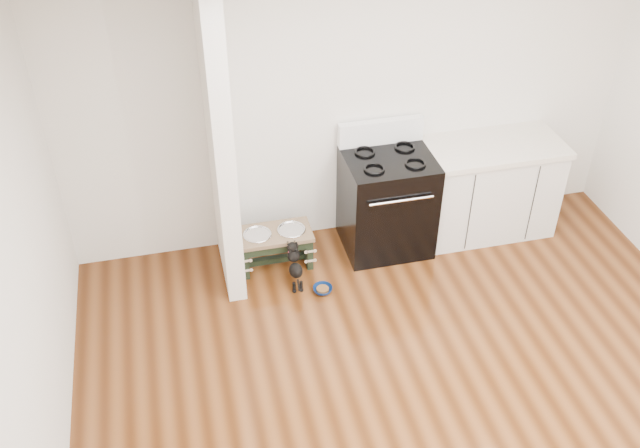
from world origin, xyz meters
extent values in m
plane|color=#401F0B|center=(0.00, 0.00, 0.00)|extent=(5.00, 5.00, 0.00)
plane|color=silver|center=(0.00, 2.50, 1.35)|extent=(5.00, 0.00, 5.00)
plane|color=silver|center=(-2.50, 0.00, 1.35)|extent=(0.00, 5.00, 5.00)
plane|color=white|center=(0.00, 0.00, 2.70)|extent=(5.00, 5.00, 0.00)
cube|color=silver|center=(-1.18, 2.10, 1.35)|extent=(0.15, 0.80, 2.70)
cube|color=black|center=(0.25, 2.15, 0.46)|extent=(0.76, 0.65, 0.92)
cube|color=black|center=(0.25, 1.84, 0.40)|extent=(0.58, 0.02, 0.50)
cylinder|color=silver|center=(0.25, 1.80, 0.72)|extent=(0.56, 0.02, 0.02)
cube|color=white|center=(0.25, 2.43, 1.03)|extent=(0.76, 0.08, 0.22)
torus|color=black|center=(0.07, 2.01, 0.93)|extent=(0.18, 0.18, 0.02)
torus|color=black|center=(0.43, 2.01, 0.93)|extent=(0.18, 0.18, 0.02)
torus|color=black|center=(0.07, 2.29, 0.93)|extent=(0.18, 0.18, 0.02)
torus|color=black|center=(0.43, 2.29, 0.93)|extent=(0.18, 0.18, 0.02)
cube|color=silver|center=(1.23, 2.18, 0.43)|extent=(1.20, 0.60, 0.86)
cube|color=beige|center=(1.23, 2.18, 0.89)|extent=(1.24, 0.64, 0.05)
cube|color=black|center=(1.23, 1.92, 0.05)|extent=(1.20, 0.06, 0.10)
cube|color=black|center=(-1.06, 2.10, 0.16)|extent=(0.05, 0.31, 0.32)
cube|color=black|center=(-0.50, 2.10, 0.16)|extent=(0.05, 0.31, 0.32)
cube|color=black|center=(-0.78, 1.96, 0.28)|extent=(0.51, 0.03, 0.08)
cube|color=black|center=(-0.78, 2.10, 0.05)|extent=(0.51, 0.05, 0.05)
cube|color=brown|center=(-0.78, 2.10, 0.34)|extent=(0.65, 0.34, 0.04)
cylinder|color=silver|center=(-0.93, 2.10, 0.34)|extent=(0.22, 0.22, 0.04)
cylinder|color=silver|center=(-0.63, 2.10, 0.34)|extent=(0.22, 0.22, 0.04)
torus|color=silver|center=(-0.93, 2.10, 0.36)|extent=(0.25, 0.25, 0.02)
torus|color=silver|center=(-0.63, 2.10, 0.36)|extent=(0.25, 0.25, 0.02)
cylinder|color=black|center=(-0.70, 1.70, 0.05)|extent=(0.03, 0.03, 0.10)
cylinder|color=black|center=(-0.63, 1.70, 0.05)|extent=(0.03, 0.03, 0.10)
sphere|color=black|center=(-0.70, 1.69, 0.01)|extent=(0.04, 0.04, 0.04)
sphere|color=black|center=(-0.63, 1.69, 0.01)|extent=(0.04, 0.04, 0.04)
ellipsoid|color=black|center=(-0.67, 1.76, 0.18)|extent=(0.11, 0.26, 0.23)
sphere|color=black|center=(-0.67, 1.85, 0.27)|extent=(0.11, 0.11, 0.11)
sphere|color=black|center=(-0.67, 1.88, 0.34)|extent=(0.09, 0.09, 0.09)
sphere|color=black|center=(-0.70, 1.94, 0.34)|extent=(0.03, 0.03, 0.03)
sphere|color=black|center=(-0.64, 1.94, 0.34)|extent=(0.03, 0.03, 0.03)
cylinder|color=black|center=(-0.67, 1.66, 0.10)|extent=(0.02, 0.07, 0.08)
torus|color=#EB4565|center=(-0.67, 1.86, 0.31)|extent=(0.09, 0.06, 0.08)
imported|color=#0B204F|center=(-0.46, 1.64, 0.03)|extent=(0.22, 0.22, 0.05)
cylinder|color=#4F2D16|center=(-0.46, 1.64, 0.03)|extent=(0.11, 0.11, 0.02)
camera|label=1|loc=(-1.53, -2.75, 4.10)|focal=40.00mm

